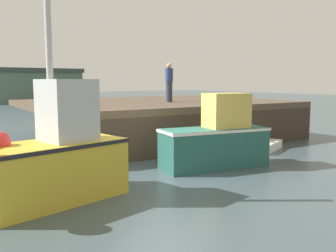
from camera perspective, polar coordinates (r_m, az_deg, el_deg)
ground at (r=10.25m, az=-1.19°, el=-7.93°), size 120.00×160.00×0.10m
pier at (r=16.60m, az=-1.34°, el=3.01°), size 11.18×8.90×1.69m
fishing_boat_near_left at (r=8.22m, az=-17.63°, el=-4.70°), size 3.45×2.18×4.73m
fishing_boat_near_right at (r=11.08m, az=7.59°, el=-2.14°), size 3.42×1.66×2.24m
rowboat at (r=14.25m, az=15.16°, el=-3.08°), size 2.04×1.41×0.35m
dockworker at (r=16.03m, az=0.17°, el=6.81°), size 0.34×0.34×1.68m
warehouse at (r=48.90m, az=-20.20°, el=5.98°), size 10.57×7.23×4.16m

